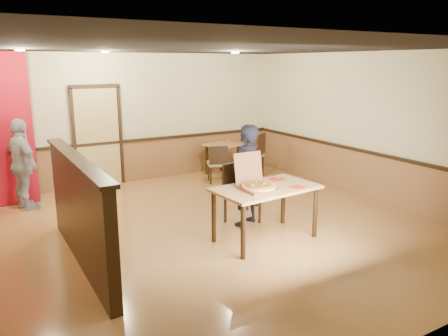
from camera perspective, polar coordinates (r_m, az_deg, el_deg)
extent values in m
plane|color=#AE7A43|center=(7.02, -1.98, -8.05)|extent=(7.00, 7.00, 0.00)
plane|color=black|center=(6.53, -2.18, 15.44)|extent=(7.00, 7.00, 0.00)
plane|color=beige|center=(9.83, -11.82, 6.35)|extent=(7.00, 0.00, 7.00)
plane|color=beige|center=(8.82, 18.48, 5.14)|extent=(0.00, 7.00, 7.00)
cube|color=brown|center=(9.96, -11.50, 0.90)|extent=(7.00, 0.04, 0.90)
cube|color=black|center=(9.85, -11.59, 3.55)|extent=(7.00, 0.06, 0.06)
cube|color=brown|center=(8.98, 17.90, -0.87)|extent=(0.04, 7.00, 0.90)
cube|color=black|center=(8.86, 18.04, 2.05)|extent=(0.06, 7.00, 0.06)
cube|color=#DABB70|center=(9.62, -16.16, 3.84)|extent=(0.90, 0.06, 2.10)
cube|color=black|center=(5.97, -18.33, -5.57)|extent=(0.14, 3.00, 1.40)
cube|color=black|center=(5.78, -18.85, 1.20)|extent=(0.20, 3.10, 0.05)
cylinder|color=#FFF0B2|center=(7.60, -25.11, 13.80)|extent=(0.14, 0.14, 0.02)
cylinder|color=#FFF0B2|center=(8.57, -15.29, 14.40)|extent=(0.14, 0.14, 0.02)
cylinder|color=#FFF0B2|center=(8.53, 1.50, 14.86)|extent=(0.14, 0.14, 0.02)
cube|color=tan|center=(6.43, 5.49, -2.65)|extent=(1.59, 0.99, 0.04)
cylinder|color=black|center=(5.89, 2.53, -8.34)|extent=(0.07, 0.07, 0.78)
cylinder|color=black|center=(6.43, -1.34, -6.40)|extent=(0.07, 0.07, 0.78)
cylinder|color=black|center=(6.76, 11.84, -5.70)|extent=(0.07, 0.07, 0.78)
cylinder|color=black|center=(7.24, 7.75, -4.24)|extent=(0.07, 0.07, 0.78)
cube|color=olive|center=(7.17, 2.45, -3.46)|extent=(0.57, 0.57, 0.06)
cube|color=black|center=(7.25, 1.26, -1.07)|extent=(0.47, 0.13, 0.47)
cylinder|color=black|center=(6.99, 2.37, -6.31)|extent=(0.05, 0.05, 0.42)
cylinder|color=black|center=(7.27, 0.17, -5.50)|extent=(0.05, 0.05, 0.42)
cylinder|color=black|center=(7.25, 4.69, -5.58)|extent=(0.05, 0.05, 0.42)
cylinder|color=black|center=(7.53, 2.49, -4.83)|extent=(0.05, 0.05, 0.42)
cube|color=olive|center=(9.64, -0.88, 0.58)|extent=(0.54, 0.54, 0.05)
cube|color=black|center=(9.41, -0.71, 1.68)|extent=(0.39, 0.17, 0.40)
cylinder|color=black|center=(9.89, -0.04, -0.50)|extent=(0.04, 0.04, 0.37)
cylinder|color=black|center=(9.56, 0.31, -1.00)|extent=(0.04, 0.04, 0.37)
cylinder|color=black|center=(9.84, -2.03, -0.58)|extent=(0.04, 0.04, 0.37)
cylinder|color=black|center=(9.51, -1.75, -1.08)|extent=(0.04, 0.04, 0.37)
cube|color=olive|center=(10.08, 3.58, 1.66)|extent=(0.71, 0.71, 0.07)
cube|color=black|center=(9.95, 4.86, 3.11)|extent=(0.42, 0.32, 0.49)
cylinder|color=black|center=(10.41, 2.89, 0.42)|extent=(0.05, 0.05, 0.44)
cylinder|color=black|center=(10.27, 5.08, 0.20)|extent=(0.05, 0.05, 0.44)
cylinder|color=black|center=(10.03, 2.00, -0.07)|extent=(0.05, 0.05, 0.44)
cylinder|color=black|center=(9.88, 4.26, -0.31)|extent=(0.05, 0.05, 0.44)
cube|color=tan|center=(10.27, -0.20, 3.07)|extent=(0.87, 0.87, 0.04)
cylinder|color=black|center=(9.98, -0.07, 0.60)|extent=(0.07, 0.07, 0.70)
cylinder|color=black|center=(10.33, -2.26, 1.03)|extent=(0.07, 0.07, 0.70)
cylinder|color=black|center=(10.37, 1.85, 1.09)|extent=(0.07, 0.07, 0.70)
cylinder|color=black|center=(10.71, -0.32, 1.49)|extent=(0.07, 0.07, 0.70)
imported|color=black|center=(7.02, 2.88, -0.98)|extent=(0.71, 0.60, 1.65)
imported|color=#98969F|center=(8.54, -24.83, 0.40)|extent=(0.71, 1.05, 1.65)
cube|color=brown|center=(6.27, 4.54, -2.69)|extent=(0.47, 0.47, 0.03)
cube|color=brown|center=(6.43, 3.20, 0.01)|extent=(0.47, 0.09, 0.46)
cylinder|color=#E0A651|center=(6.26, 4.54, -2.40)|extent=(0.63, 0.63, 0.03)
cube|color=red|center=(6.47, 9.68, -2.46)|extent=(0.25, 0.25, 0.00)
cylinder|color=silver|center=(6.45, 9.47, -2.45)|extent=(0.05, 0.18, 0.01)
cube|color=silver|center=(6.49, 9.88, -2.39)|extent=(0.06, 0.19, 0.00)
cube|color=red|center=(6.85, 7.00, -1.48)|extent=(0.28, 0.28, 0.01)
cylinder|color=silver|center=(6.83, 6.80, -1.46)|extent=(0.07, 0.19, 0.01)
cube|color=silver|center=(6.86, 7.20, -1.41)|extent=(0.08, 0.20, 0.00)
cylinder|color=#95451B|center=(10.18, 0.69, 3.51)|extent=(0.06, 0.06, 0.15)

